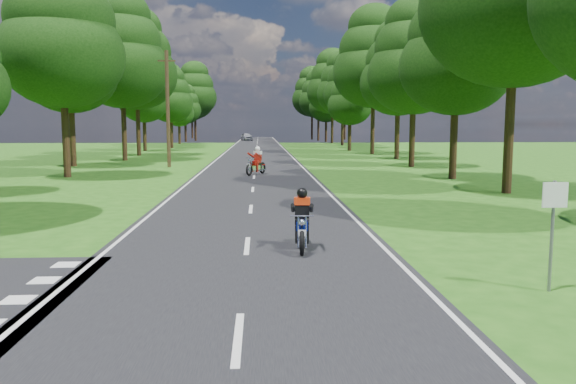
{
  "coord_description": "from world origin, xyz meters",
  "views": [
    {
      "loc": [
        0.31,
        -11.54,
        2.98
      ],
      "look_at": [
        1.11,
        4.0,
        1.1
      ],
      "focal_mm": 35.0,
      "sensor_mm": 36.0,
      "label": 1
    }
  ],
  "objects": [
    {
      "name": "ground",
      "position": [
        0.0,
        0.0,
        0.0
      ],
      "size": [
        160.0,
        160.0,
        0.0
      ],
      "primitive_type": "plane",
      "color": "#1F5112",
      "rests_on": "ground"
    },
    {
      "name": "telegraph_pole",
      "position": [
        -6.0,
        28.0,
        4.07
      ],
      "size": [
        1.2,
        0.26,
        8.0
      ],
      "color": "#382616",
      "rests_on": "ground"
    },
    {
      "name": "distant_car",
      "position": [
        -2.0,
        91.12,
        0.73
      ],
      "size": [
        2.5,
        4.43,
        1.42
      ],
      "primitive_type": "imported",
      "rotation": [
        0.0,
        0.0,
        0.21
      ],
      "color": "#ACADB3",
      "rests_on": "main_road"
    },
    {
      "name": "road_markings",
      "position": [
        -0.14,
        48.13,
        0.02
      ],
      "size": [
        7.4,
        140.0,
        0.01
      ],
      "color": "silver",
      "rests_on": "main_road"
    },
    {
      "name": "treeline",
      "position": [
        1.43,
        60.06,
        8.25
      ],
      "size": [
        40.0,
        115.35,
        14.78
      ],
      "color": "black",
      "rests_on": "ground"
    },
    {
      "name": "road_sign",
      "position": [
        5.5,
        -2.01,
        1.34
      ],
      "size": [
        0.45,
        0.07,
        2.0
      ],
      "color": "slate",
      "rests_on": "ground"
    },
    {
      "name": "main_road",
      "position": [
        0.0,
        50.0,
        0.01
      ],
      "size": [
        7.0,
        140.0,
        0.02
      ],
      "primitive_type": "cube",
      "color": "black",
      "rests_on": "ground"
    },
    {
      "name": "rider_near_blue",
      "position": [
        1.32,
        1.62,
        0.75
      ],
      "size": [
        0.71,
        1.78,
        1.45
      ],
      "primitive_type": null,
      "rotation": [
        0.0,
        0.0,
        -0.08
      ],
      "color": "navy",
      "rests_on": "main_road"
    },
    {
      "name": "rider_far_red",
      "position": [
        0.11,
        21.61,
        0.86
      ],
      "size": [
        1.52,
        2.09,
        1.67
      ],
      "primitive_type": null,
      "rotation": [
        0.0,
        0.0,
        -0.48
      ],
      "color": "maroon",
      "rests_on": "main_road"
    }
  ]
}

